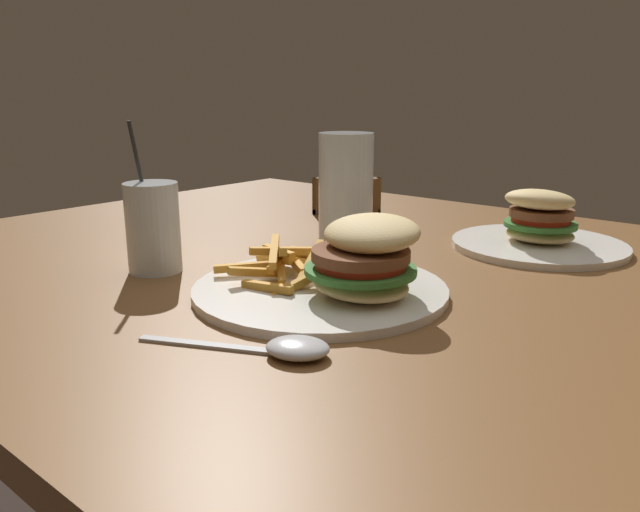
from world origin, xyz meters
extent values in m
cube|color=brown|center=(0.00, 0.00, 0.76)|extent=(1.33, 1.03, 0.03)
cylinder|color=brown|center=(-0.59, 0.45, 0.37)|extent=(0.08, 0.08, 0.75)
cylinder|color=white|center=(0.06, -0.14, 0.78)|extent=(0.29, 0.29, 0.01)
ellipsoid|color=#E0C17F|center=(0.12, -0.13, 0.80)|extent=(0.14, 0.12, 0.03)
cylinder|color=#38752D|center=(0.12, -0.13, 0.82)|extent=(0.15, 0.15, 0.01)
cylinder|color=red|center=(0.12, -0.13, 0.82)|extent=(0.12, 0.12, 0.01)
cylinder|color=brown|center=(0.12, -0.13, 0.83)|extent=(0.13, 0.13, 0.01)
ellipsoid|color=#E0C17F|center=(0.12, -0.12, 0.86)|extent=(0.14, 0.12, 0.05)
cube|color=gold|center=(0.00, -0.18, 0.80)|extent=(0.04, 0.06, 0.02)
cube|color=gold|center=(0.01, -0.14, 0.80)|extent=(0.06, 0.06, 0.03)
cube|color=gold|center=(-0.01, -0.13, 0.81)|extent=(0.06, 0.02, 0.01)
cube|color=gold|center=(0.03, -0.19, 0.79)|extent=(0.07, 0.02, 0.01)
cube|color=gold|center=(0.00, -0.13, 0.81)|extent=(0.04, 0.08, 0.01)
cube|color=gold|center=(-0.01, -0.09, 0.80)|extent=(0.03, 0.08, 0.03)
cube|color=gold|center=(-0.03, -0.16, 0.80)|extent=(0.05, 0.07, 0.01)
cube|color=gold|center=(-0.01, -0.12, 0.81)|extent=(0.05, 0.07, 0.01)
cube|color=gold|center=(0.06, -0.16, 0.79)|extent=(0.03, 0.07, 0.03)
cube|color=gold|center=(0.01, -0.12, 0.80)|extent=(0.06, 0.04, 0.01)
cube|color=gold|center=(-0.03, -0.10, 0.80)|extent=(0.08, 0.03, 0.02)
cube|color=gold|center=(0.01, -0.14, 0.82)|extent=(0.06, 0.06, 0.03)
cube|color=gold|center=(0.00, -0.14, 0.82)|extent=(0.07, 0.07, 0.02)
cube|color=gold|center=(0.04, -0.12, 0.81)|extent=(0.04, 0.08, 0.04)
cube|color=gold|center=(0.01, -0.11, 0.80)|extent=(0.02, 0.06, 0.02)
cylinder|color=silver|center=(-0.07, 0.09, 0.86)|extent=(0.08, 0.08, 0.17)
cylinder|color=gold|center=(-0.07, 0.09, 0.85)|extent=(0.07, 0.07, 0.15)
cylinder|color=silver|center=(-0.16, -0.20, 0.84)|extent=(0.07, 0.07, 0.12)
cylinder|color=orange|center=(-0.16, -0.20, 0.82)|extent=(0.06, 0.06, 0.09)
cylinder|color=black|center=(-0.18, -0.20, 0.87)|extent=(0.01, 0.03, 0.19)
ellipsoid|color=silver|center=(0.16, -0.28, 0.79)|extent=(0.07, 0.07, 0.02)
cube|color=silver|center=(0.08, -0.32, 0.78)|extent=(0.12, 0.07, 0.00)
cylinder|color=white|center=(0.17, 0.24, 0.78)|extent=(0.25, 0.25, 0.01)
ellipsoid|color=#E0C17F|center=(0.17, 0.24, 0.80)|extent=(0.10, 0.08, 0.02)
cylinder|color=#38752D|center=(0.17, 0.24, 0.81)|extent=(0.11, 0.11, 0.01)
cylinder|color=red|center=(0.17, 0.24, 0.82)|extent=(0.09, 0.09, 0.01)
cylinder|color=brown|center=(0.17, 0.24, 0.83)|extent=(0.09, 0.09, 0.01)
ellipsoid|color=#E0C17F|center=(0.17, 0.23, 0.85)|extent=(0.10, 0.09, 0.04)
cube|color=brown|center=(-0.20, 0.26, 0.78)|extent=(0.10, 0.09, 0.01)
cube|color=brown|center=(-0.25, 0.26, 0.81)|extent=(0.01, 0.09, 0.07)
cube|color=brown|center=(-0.16, 0.26, 0.81)|extent=(0.01, 0.09, 0.07)
cube|color=brown|center=(-0.20, 0.22, 0.81)|extent=(0.10, 0.01, 0.07)
cube|color=brown|center=(-0.20, 0.30, 0.81)|extent=(0.10, 0.01, 0.07)
cylinder|color=#512D14|center=(-0.23, 0.26, 0.84)|extent=(0.03, 0.03, 0.09)
cylinder|color=maroon|center=(-0.20, 0.26, 0.84)|extent=(0.03, 0.03, 0.09)
cylinder|color=gold|center=(-0.18, 0.25, 0.84)|extent=(0.03, 0.03, 0.09)
camera|label=1|loc=(0.51, -0.66, 1.01)|focal=35.00mm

